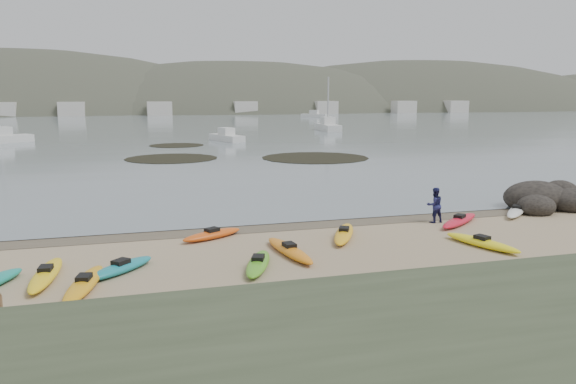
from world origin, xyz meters
name	(u,v)px	position (x,y,z in m)	size (l,w,h in m)	color
ground	(288,223)	(0.00, 0.00, 0.00)	(600.00, 600.00, 0.00)	tan
wet_sand	(290,225)	(0.00, -0.30, 0.00)	(60.00, 60.00, 0.00)	brown
water	(138,106)	(0.00, 300.00, 0.01)	(1200.00, 1200.00, 0.00)	slate
kayaks	(266,250)	(-2.24, -4.70, 0.17)	(25.94, 9.24, 0.34)	teal
person_east	(435,205)	(6.70, -1.69, 0.83)	(0.81, 0.63, 1.67)	navy
rock_cluster	(548,204)	(14.34, -0.28, 0.24)	(5.25, 3.85, 1.75)	black
kelp_mats	(238,155)	(3.43, 29.99, 0.03)	(22.63, 25.32, 0.04)	black
moored_boats	(165,127)	(-0.58, 74.74, 0.56)	(86.43, 78.70, 1.23)	silver
far_hills	(249,151)	(39.38, 193.97, -15.93)	(550.00, 135.00, 80.00)	#384235
far_town	(172,109)	(6.00, 145.00, 2.00)	(199.00, 5.00, 4.00)	beige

